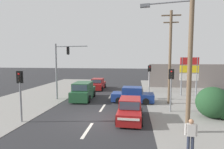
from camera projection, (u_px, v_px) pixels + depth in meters
The scene contains 20 objects.
ground_plane at pixel (95, 119), 12.70m from camera, with size 140.00×140.00×0.00m, color #28282B.
lane_dash_near at pixel (87, 130), 10.73m from camera, with size 0.20×2.40×0.01m, color silver.
lane_dash_mid at pixel (103, 108), 15.67m from camera, with size 0.20×2.40×0.01m, color silver.
lane_dash_far at pixel (110, 96), 20.60m from camera, with size 0.20×2.40×0.01m, color silver.
kerb_right_verge at pixel (215, 116), 13.49m from camera, with size 10.00×44.00×0.02m, color gray.
kerb_left_verge at pixel (22, 102), 17.78m from camera, with size 8.00×40.00×0.02m, color gray.
utility_pole_foreground_right at pixel (189, 36), 9.94m from camera, with size 3.77×0.69×10.59m.
utility_pole_midground_right at pixel (170, 56), 16.73m from camera, with size 1.80×0.26×8.92m.
traffic_signal_mast at pixel (61, 64), 18.62m from camera, with size 3.68×0.53×6.00m.
pedestal_signal_right_kerb at pixel (171, 83), 14.34m from camera, with size 0.44×0.29×3.56m.
pedestal_signal_left_kerb at pixel (20, 88), 11.94m from camera, with size 0.44×0.31×3.56m.
pedestal_signal_far_median at pixel (149, 74), 22.98m from camera, with size 0.44×0.31×3.56m.
shopping_plaza_sign at pixel (189, 71), 20.62m from camera, with size 2.10×0.16×4.60m.
roadside_bush at pixel (215, 104), 12.88m from camera, with size 2.53×2.17×2.32m.
shopfront_wall_far at pixel (188, 76), 26.89m from camera, with size 12.00×1.00×3.60m, color gray.
sedan_oncoming_near at pixel (132, 95), 17.65m from camera, with size 4.29×1.99×1.56m.
suv_kerbside_parked at pixel (83, 91), 18.86m from camera, with size 2.25×4.63×1.90m.
sedan_receding_far at pixel (98, 84), 25.43m from camera, with size 1.95×4.27×1.56m.
hatchback_crossing_left at pixel (130, 110), 12.56m from camera, with size 1.84×3.67×1.53m.
pedestrian_at_kerb at pixel (191, 134), 8.03m from camera, with size 0.56×0.25×1.63m.
Camera 1 is at (2.88, -12.09, 4.36)m, focal length 28.00 mm.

